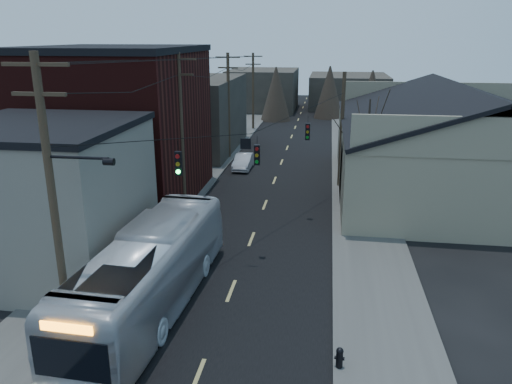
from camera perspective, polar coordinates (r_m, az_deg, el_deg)
road_surface at (r=43.21m, az=2.70°, el=2.80°), size 9.00×110.00×0.02m
sidewalk_left at (r=44.27m, az=-5.72°, el=3.16°), size 4.00×110.00×0.12m
sidewalk_right at (r=43.09m, az=11.34°, el=2.50°), size 4.00×110.00×0.12m
building_clapboard at (r=25.46m, az=-22.83°, el=-0.95°), size 8.00×8.00×7.00m
building_brick at (r=35.07m, az=-15.49°, el=7.08°), size 10.00×12.00×10.00m
building_left_far at (r=50.04m, az=-7.57°, el=8.77°), size 9.00×14.00×7.00m
warehouse at (r=38.61m, az=21.61°, el=3.90°), size 16.16×20.60×7.73m
building_far_left at (r=77.67m, az=0.82°, el=11.61°), size 10.00×12.00×6.00m
building_far_right at (r=82.11m, az=10.50°, el=11.30°), size 12.00×14.00×5.00m
bare_tree at (r=32.56m, az=12.51°, el=4.02°), size 0.40×0.40×7.20m
utility_lines at (r=36.94m, az=-2.96°, el=8.12°), size 11.24×45.28×10.50m
bus at (r=21.16m, az=-11.98°, el=-8.83°), size 3.49×12.41×3.42m
parked_car at (r=42.68m, az=-1.41°, el=3.51°), size 1.45×3.95×1.29m
fire_hydrant at (r=18.06m, az=9.53°, el=-18.07°), size 0.36×0.26×0.75m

